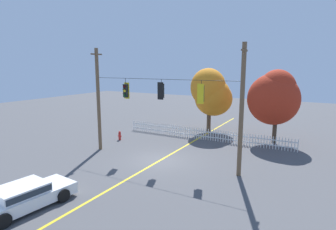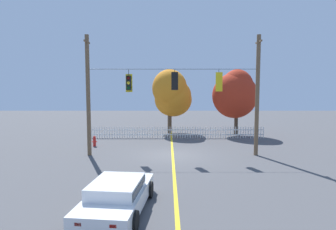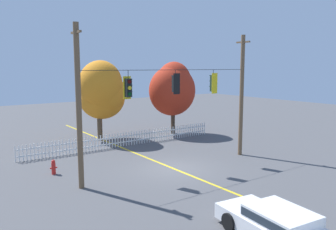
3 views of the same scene
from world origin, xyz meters
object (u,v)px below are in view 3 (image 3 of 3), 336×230
autumn_maple_near_fence (102,92)px  traffic_signal_northbound_secondary (128,88)px  autumn_maple_mid (173,88)px  fire_hydrant (54,167)px  parked_car (278,225)px  traffic_signal_eastbound_side (213,83)px  traffic_signal_westbound_side (175,84)px

autumn_maple_near_fence → traffic_signal_northbound_secondary: bearing=-107.1°
autumn_maple_mid → fire_hydrant: bearing=-155.8°
autumn_maple_near_fence → fire_hydrant: bearing=-132.2°
autumn_maple_mid → parked_car: autumn_maple_mid is taller
fire_hydrant → autumn_maple_near_fence: bearing=47.8°
traffic_signal_northbound_secondary → fire_hydrant: size_ratio=1.82×
traffic_signal_northbound_secondary → autumn_maple_mid: autumn_maple_mid is taller
fire_hydrant → parked_car: bearing=-71.8°
autumn_maple_mid → traffic_signal_eastbound_side: bearing=-110.5°
traffic_signal_northbound_secondary → fire_hydrant: traffic_signal_northbound_secondary is taller
autumn_maple_near_fence → fire_hydrant: size_ratio=7.81×
traffic_signal_northbound_secondary → traffic_signal_westbound_side: (2.95, -0.02, 0.12)m
traffic_signal_eastbound_side → traffic_signal_westbound_side: bearing=180.0°
parked_car → traffic_signal_westbound_side: bearing=75.8°
autumn_maple_mid → parked_car: bearing=-115.6°
autumn_maple_near_fence → fire_hydrant: 9.53m
parked_car → fire_hydrant: parked_car is taller
traffic_signal_westbound_side → autumn_maple_near_fence: bearing=90.2°
traffic_signal_northbound_secondary → autumn_maple_mid: (8.86, 8.25, -0.77)m
autumn_maple_mid → fire_hydrant: 13.53m
autumn_maple_near_fence → parked_car: size_ratio=1.36×
autumn_maple_near_fence → traffic_signal_westbound_side: bearing=-89.8°
traffic_signal_westbound_side → autumn_maple_near_fence: (-0.03, 9.51, -1.00)m
autumn_maple_mid → parked_car: size_ratio=1.35×
parked_car → fire_hydrant: bearing=108.2°
traffic_signal_northbound_secondary → traffic_signal_eastbound_side: size_ratio=1.03×
autumn_maple_mid → traffic_signal_westbound_side: bearing=-125.6°
traffic_signal_westbound_side → traffic_signal_eastbound_side: size_ratio=0.94×
autumn_maple_near_fence → fire_hydrant: (-5.97, -6.58, -3.43)m
parked_car → fire_hydrant: 12.20m
traffic_signal_northbound_secondary → traffic_signal_eastbound_side: 5.78m
traffic_signal_westbound_side → fire_hydrant: size_ratio=1.66×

